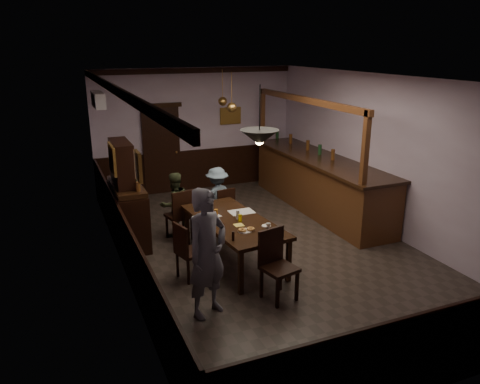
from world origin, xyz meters
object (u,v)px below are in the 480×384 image
pendant_brass_mid (232,108)px  person_seated_right (217,198)px  person_seated_left (175,204)px  pendant_iron (259,137)px  sideboard (127,203)px  person_standing (207,253)px  coffee_cup (268,225)px  bar_counter (319,182)px  chair_near (276,261)px  chair_side (187,249)px  dining_table (234,223)px  chair_far_left (181,213)px  soda_can (240,218)px  pendant_brass_far (223,101)px  chair_far_right (224,208)px

pendant_brass_mid → person_seated_right: bearing=-134.4°
person_seated_left → person_seated_right: size_ratio=1.01×
person_seated_right → pendant_iron: 2.91m
sideboard → person_standing: bearing=-78.7°
coffee_cup → bar_counter: (2.35, 2.28, -0.17)m
chair_near → chair_side: (-1.02, 1.00, -0.05)m
person_standing → sideboard: bearing=75.3°
bar_counter → dining_table: bearing=-147.7°
chair_side → coffee_cup: bearing=-116.4°
dining_table → sideboard: (-1.49, 1.50, 0.08)m
chair_far_left → person_seated_right: size_ratio=0.80×
chair_near → pendant_brass_mid: bearing=65.3°
soda_can → chair_far_left: bearing=115.8°
chair_near → pendant_iron: size_ratio=1.22×
chair_near → pendant_brass_mid: 3.92m
chair_far_left → person_standing: (-0.34, -2.57, 0.36)m
pendant_brass_far → chair_side: bearing=-118.8°
chair_near → person_seated_right: (0.16, 2.90, 0.05)m
chair_far_right → pendant_brass_far: pendant_brass_far is taller
chair_side → person_seated_left: (0.29, 1.80, 0.11)m
person_seated_right → bar_counter: bearing=169.1°
coffee_cup → pendant_brass_far: size_ratio=0.10×
chair_side → pendant_iron: pendant_iron is taller
person_seated_right → coffee_cup: bearing=78.2°
person_seated_left → pendant_brass_mid: (1.43, 0.64, 1.68)m
chair_far_right → chair_side: (-1.22, -1.62, 0.02)m
chair_far_right → person_seated_left: person_seated_left is taller
chair_far_right → pendant_iron: pendant_iron is taller
chair_side → sideboard: size_ratio=0.49×
chair_far_right → dining_table: bearing=66.4°
chair_near → bar_counter: 3.99m
pendant_brass_mid → pendant_brass_far: 1.08m
dining_table → chair_far_right: (0.32, 1.32, -0.20)m
chair_near → person_standing: size_ratio=0.58×
chair_far_left → chair_far_right: size_ratio=1.10×
coffee_cup → soda_can: (-0.30, 0.45, 0.01)m
person_standing → pendant_iron: 1.79m
chair_side → bar_counter: size_ratio=0.21×
chair_far_left → pendant_brass_far: 3.09m
chair_far_left → soda_can: bearing=103.9°
person_seated_right → coffee_cup: person_seated_right is taller
chair_far_left → person_standing: person_standing is taller
pendant_iron → chair_near: bearing=-85.3°
coffee_cup → chair_side: bearing=162.8°
pendant_iron → person_standing: bearing=-150.9°
person_seated_left → soda_can: person_seated_left is taller
chair_far_left → coffee_cup: size_ratio=12.26×
dining_table → pendant_brass_far: pendant_brass_far is taller
dining_table → person_seated_left: (-0.61, 1.50, -0.06)m
chair_far_left → coffee_cup: bearing=106.0°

